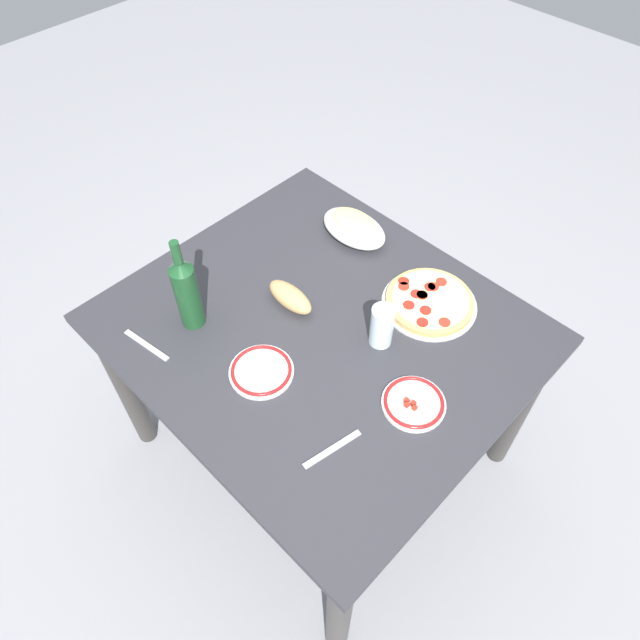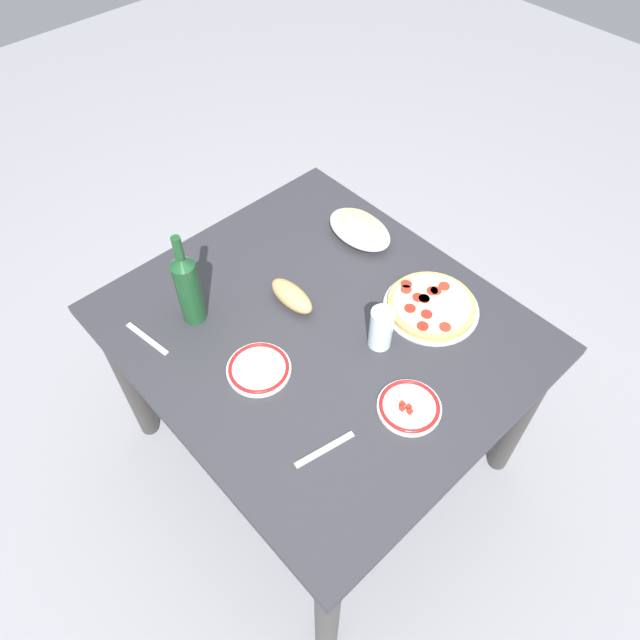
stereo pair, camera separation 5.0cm
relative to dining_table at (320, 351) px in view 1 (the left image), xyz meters
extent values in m
plane|color=gray|center=(0.00, 0.00, -0.62)|extent=(8.00, 8.00, 0.00)
cube|color=#2D2D33|center=(0.00, 0.00, 0.11)|extent=(1.15, 1.02, 0.03)
cylinder|color=#33302D|center=(-0.51, -0.45, -0.26)|extent=(0.07, 0.07, 0.71)
cylinder|color=#33302D|center=(0.51, -0.45, -0.26)|extent=(0.07, 0.07, 0.71)
cylinder|color=#33302D|center=(-0.51, 0.45, -0.26)|extent=(0.07, 0.07, 0.71)
cylinder|color=#33302D|center=(0.51, 0.45, -0.26)|extent=(0.07, 0.07, 0.71)
cylinder|color=#B7B7BC|center=(0.18, 0.29, 0.12)|extent=(0.29, 0.29, 0.01)
cylinder|color=tan|center=(0.18, 0.29, 0.14)|extent=(0.26, 0.26, 0.02)
cylinder|color=beige|center=(0.18, 0.29, 0.15)|extent=(0.23, 0.23, 0.01)
cylinder|color=maroon|center=(0.15, 0.22, 0.15)|extent=(0.03, 0.03, 0.00)
cylinder|color=#B22D1E|center=(0.15, 0.33, 0.15)|extent=(0.03, 0.03, 0.00)
cylinder|color=maroon|center=(0.08, 0.29, 0.15)|extent=(0.03, 0.03, 0.00)
cylinder|color=maroon|center=(0.22, 0.20, 0.15)|extent=(0.03, 0.03, 0.00)
cylinder|color=#B22D1E|center=(0.26, 0.25, 0.15)|extent=(0.03, 0.03, 0.00)
cylinder|color=#B22D1E|center=(0.16, 0.37, 0.15)|extent=(0.03, 0.03, 0.00)
cylinder|color=maroon|center=(0.15, 0.33, 0.15)|extent=(0.03, 0.03, 0.00)
cylinder|color=maroon|center=(0.20, 0.24, 0.15)|extent=(0.03, 0.03, 0.00)
cylinder|color=maroon|center=(0.14, 0.27, 0.15)|extent=(0.03, 0.03, 0.00)
cylinder|color=#B22D1E|center=(0.09, 0.27, 0.15)|extent=(0.03, 0.03, 0.00)
cylinder|color=maroon|center=(0.15, 0.28, 0.15)|extent=(0.03, 0.03, 0.00)
cylinder|color=maroon|center=(0.15, 0.28, 0.15)|extent=(0.03, 0.03, 0.00)
ellipsoid|color=white|center=(-0.19, 0.36, 0.16)|extent=(0.24, 0.15, 0.07)
ellipsoid|color=#AD2819|center=(-0.19, 0.36, 0.17)|extent=(0.20, 0.12, 0.03)
ellipsoid|color=#EFD684|center=(-0.19, 0.36, 0.19)|extent=(0.17, 0.10, 0.02)
cylinder|color=#194723|center=(-0.28, -0.25, 0.23)|extent=(0.07, 0.07, 0.22)
cone|color=#194723|center=(-0.28, -0.25, 0.35)|extent=(0.07, 0.07, 0.03)
cylinder|color=#194723|center=(-0.28, -0.25, 0.40)|extent=(0.03, 0.03, 0.07)
cylinder|color=silver|center=(0.16, 0.08, 0.19)|extent=(0.07, 0.07, 0.14)
cylinder|color=white|center=(0.00, -0.23, 0.13)|extent=(0.18, 0.18, 0.01)
torus|color=red|center=(0.00, -0.23, 0.13)|extent=(0.17, 0.17, 0.01)
cylinder|color=white|center=(0.36, -0.02, 0.13)|extent=(0.17, 0.17, 0.01)
torus|color=red|center=(0.36, -0.02, 0.13)|extent=(0.16, 0.16, 0.01)
cube|color=#AD2819|center=(0.35, -0.04, 0.14)|extent=(0.01, 0.01, 0.01)
cube|color=#AD2819|center=(0.37, -0.03, 0.14)|extent=(0.01, 0.01, 0.01)
cube|color=#AD2819|center=(0.35, -0.03, 0.14)|extent=(0.01, 0.01, 0.01)
cube|color=#AD2819|center=(0.36, -0.02, 0.14)|extent=(0.01, 0.01, 0.01)
ellipsoid|color=tan|center=(-0.12, 0.00, 0.15)|extent=(0.17, 0.07, 0.06)
cube|color=#B7B7BC|center=(-0.30, -0.40, 0.12)|extent=(0.17, 0.04, 0.00)
cube|color=#B7B7BC|center=(0.30, -0.26, 0.12)|extent=(0.05, 0.17, 0.00)
camera|label=1|loc=(0.75, -0.76, 1.46)|focal=32.68mm
camera|label=2|loc=(0.78, -0.72, 1.46)|focal=32.68mm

